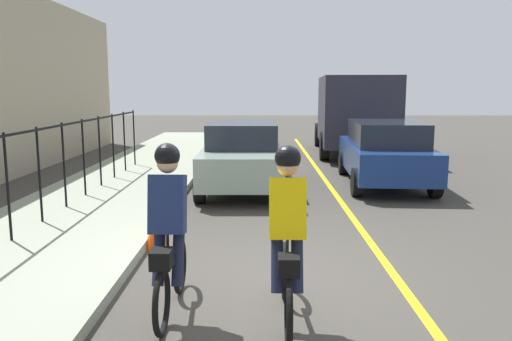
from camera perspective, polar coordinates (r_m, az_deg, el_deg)
The scene contains 10 objects.
ground_plane at distance 6.74m, azimuth 1.52°, elevation -11.50°, with size 80.00×80.00×0.00m, color #3E3B36.
lane_line_centre at distance 6.95m, azimuth 15.08°, elevation -11.12°, with size 36.00×0.12×0.01m, color yellow.
sidewalk at distance 7.46m, azimuth -26.02°, elevation -9.77°, with size 40.00×3.20×0.15m, color gray.
iron_fence at distance 8.25m, azimuth -26.02°, elevation 0.31°, with size 15.34×0.04×1.60m.
cyclist_lead at distance 5.17m, azimuth 3.48°, elevation -7.31°, with size 1.71×0.36×1.83m.
cyclist_follow at distance 5.40m, azimuth -9.67°, elevation -6.69°, with size 1.71×0.36×1.83m.
patrol_sedan at distance 13.03m, azimuth 14.14°, elevation 2.00°, with size 4.50×2.14×1.58m.
parked_sedan_rear at distance 12.15m, azimuth -1.50°, elevation 1.78°, with size 4.41×1.93×1.58m.
box_truck_background at distance 19.10m, azimuth 10.74°, elevation 6.47°, with size 6.85×2.90×2.78m.
traffic_cone_near at distance 7.82m, azimuth -11.01°, elevation -6.36°, with size 0.36×0.36×0.62m, color #EE4F12.
Camera 1 is at (-6.30, 0.14, 2.37)m, focal length 36.00 mm.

